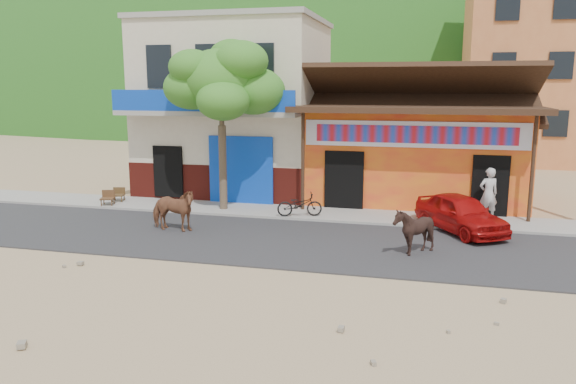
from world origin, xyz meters
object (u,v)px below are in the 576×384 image
(tree, at_px, (222,125))
(cow_dark, at_px, (414,231))
(cow_tan, at_px, (173,210))
(scooter, at_px, (300,205))
(pedestrian, at_px, (488,194))
(cafe_chair_left, at_px, (118,189))
(cafe_chair_right, at_px, (107,192))
(red_car, at_px, (461,213))

(tree, distance_m, cow_dark, 8.14)
(cow_tan, xyz_separation_m, scooter, (3.46, 2.57, -0.20))
(cow_tan, distance_m, pedestrian, 10.28)
(cafe_chair_left, bearing_deg, tree, -17.47)
(tree, bearing_deg, cafe_chair_right, -173.52)
(cow_dark, bearing_deg, pedestrian, 146.50)
(cow_dark, height_order, pedestrian, pedestrian)
(cafe_chair_left, bearing_deg, cow_tan, -54.81)
(cow_tan, relative_size, cafe_chair_right, 1.58)
(cow_dark, distance_m, scooter, 5.05)
(tree, height_order, cow_tan, tree)
(scooter, relative_size, cafe_chair_right, 1.51)
(cafe_chair_left, bearing_deg, red_car, -20.01)
(tree, bearing_deg, cafe_chair_left, 176.91)
(pedestrian, bearing_deg, cafe_chair_right, -16.00)
(cow_tan, height_order, red_car, cow_tan)
(cow_tan, bearing_deg, scooter, -50.12)
(pedestrian, distance_m, cafe_chair_left, 13.51)
(tree, xyz_separation_m, scooter, (2.94, -0.50, -2.60))
(cow_tan, bearing_deg, pedestrian, -66.07)
(tree, relative_size, pedestrian, 3.44)
(tree, distance_m, red_car, 8.59)
(cow_dark, distance_m, cafe_chair_left, 11.90)
(cow_dark, bearing_deg, red_car, 148.31)
(cow_dark, bearing_deg, cafe_chair_left, -114.91)
(tree, relative_size, cafe_chair_left, 6.25)
(tree, xyz_separation_m, cafe_chair_right, (-4.40, -0.50, -2.49))
(scooter, relative_size, pedestrian, 0.88)
(scooter, distance_m, cafe_chair_left, 7.37)
(tree, bearing_deg, cow_tan, -99.68)
(cow_tan, height_order, cow_dark, cow_tan)
(cow_dark, relative_size, red_car, 0.37)
(cow_tan, relative_size, pedestrian, 0.92)
(tree, distance_m, cafe_chair_left, 5.08)
(cow_dark, bearing_deg, scooter, -135.20)
(tree, distance_m, pedestrian, 9.36)
(red_car, distance_m, cafe_chair_left, 12.63)
(red_car, height_order, scooter, red_car)
(cafe_chair_right, bearing_deg, cow_dark, -34.04)
(cow_dark, bearing_deg, tree, -124.11)
(red_car, bearing_deg, tree, 139.79)
(cow_dark, xyz_separation_m, cafe_chair_left, (-11.22, 3.97, -0.09))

